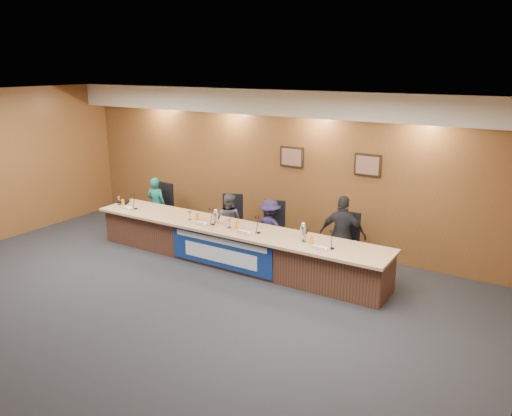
% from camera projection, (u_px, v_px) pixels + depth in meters
% --- Properties ---
extents(floor, '(10.00, 10.00, 0.00)m').
position_uv_depth(floor, '(144.00, 314.00, 7.59)').
color(floor, black).
rests_on(floor, ground).
extents(ceiling, '(10.00, 8.00, 0.04)m').
position_uv_depth(ceiling, '(130.00, 100.00, 6.70)').
color(ceiling, silver).
rests_on(ceiling, wall_back).
extents(wall_back, '(10.00, 0.04, 3.20)m').
position_uv_depth(wall_back, '(275.00, 167.00, 10.42)').
color(wall_back, brown).
rests_on(wall_back, floor).
extents(soffit, '(10.00, 0.50, 0.50)m').
position_uv_depth(soffit, '(270.00, 102.00, 9.84)').
color(soffit, beige).
rests_on(soffit, wall_back).
extents(dais_body, '(6.00, 0.80, 0.70)m').
position_uv_depth(dais_body, '(233.00, 246.00, 9.46)').
color(dais_body, '#4B2A1C').
rests_on(dais_body, floor).
extents(dais_top, '(6.10, 0.95, 0.05)m').
position_uv_depth(dais_top, '(231.00, 228.00, 9.31)').
color(dais_top, tan).
rests_on(dais_top, dais_body).
extents(banner, '(2.20, 0.02, 0.65)m').
position_uv_depth(banner, '(220.00, 251.00, 9.11)').
color(banner, navy).
rests_on(banner, dais_body).
extents(banner_text_upper, '(2.00, 0.01, 0.10)m').
position_uv_depth(banner_text_upper, '(220.00, 241.00, 9.04)').
color(banner_text_upper, silver).
rests_on(banner_text_upper, banner).
extents(banner_text_lower, '(1.60, 0.01, 0.28)m').
position_uv_depth(banner_text_lower, '(220.00, 255.00, 9.12)').
color(banner_text_lower, silver).
rests_on(banner_text_lower, banner).
extents(wall_photo_left, '(0.52, 0.04, 0.42)m').
position_uv_depth(wall_photo_left, '(292.00, 157.00, 10.12)').
color(wall_photo_left, black).
rests_on(wall_photo_left, wall_back).
extents(wall_photo_right, '(0.52, 0.04, 0.42)m').
position_uv_depth(wall_photo_right, '(368.00, 165.00, 9.31)').
color(wall_photo_right, black).
rests_on(wall_photo_right, wall_back).
extents(panelist_a, '(0.50, 0.36, 1.26)m').
position_uv_depth(panelist_a, '(156.00, 205.00, 11.19)').
color(panelist_a, '#125C4F').
rests_on(panelist_a, floor).
extents(panelist_b, '(0.63, 0.52, 1.15)m').
position_uv_depth(panelist_b, '(229.00, 221.00, 10.21)').
color(panelist_b, '#49474C').
rests_on(panelist_b, floor).
extents(panelist_c, '(0.77, 0.47, 1.17)m').
position_uv_depth(panelist_c, '(270.00, 229.00, 9.71)').
color(panelist_c, '#1D1737').
rests_on(panelist_c, floor).
extents(panelist_d, '(0.89, 0.46, 1.45)m').
position_uv_depth(panelist_d, '(343.00, 235.00, 8.91)').
color(panelist_d, black).
rests_on(panelist_d, floor).
extents(office_chair_a, '(0.51, 0.51, 0.08)m').
position_uv_depth(office_chair_a, '(160.00, 210.00, 11.31)').
color(office_chair_a, black).
rests_on(office_chair_a, floor).
extents(office_chair_b, '(0.64, 0.64, 0.08)m').
position_uv_depth(office_chair_b, '(231.00, 224.00, 10.31)').
color(office_chair_b, black).
rests_on(office_chair_b, floor).
extents(office_chair_c, '(0.61, 0.61, 0.08)m').
position_uv_depth(office_chair_c, '(272.00, 232.00, 9.82)').
color(office_chair_c, black).
rests_on(office_chair_c, floor).
extents(office_chair_d, '(0.51, 0.51, 0.08)m').
position_uv_depth(office_chair_d, '(344.00, 246.00, 9.06)').
color(office_chair_d, black).
rests_on(office_chair_d, floor).
extents(nameplate_a, '(0.24, 0.08, 0.10)m').
position_uv_depth(nameplate_a, '(124.00, 208.00, 10.36)').
color(nameplate_a, white).
rests_on(nameplate_a, dais_top).
extents(microphone_a, '(0.07, 0.07, 0.02)m').
position_uv_depth(microphone_a, '(136.00, 209.00, 10.41)').
color(microphone_a, black).
rests_on(microphone_a, dais_top).
extents(juice_glass_a, '(0.06, 0.06, 0.15)m').
position_uv_depth(juice_glass_a, '(123.00, 203.00, 10.61)').
color(juice_glass_a, orange).
rests_on(juice_glass_a, dais_top).
extents(water_glass_a, '(0.08, 0.08, 0.18)m').
position_uv_depth(water_glass_a, '(119.00, 201.00, 10.72)').
color(water_glass_a, silver).
rests_on(water_glass_a, dais_top).
extents(nameplate_b, '(0.24, 0.08, 0.10)m').
position_uv_depth(nameplate_b, '(199.00, 223.00, 9.35)').
color(nameplate_b, white).
rests_on(nameplate_b, dais_top).
extents(microphone_b, '(0.07, 0.07, 0.02)m').
position_uv_depth(microphone_b, '(213.00, 224.00, 9.39)').
color(microphone_b, black).
rests_on(microphone_b, dais_top).
extents(juice_glass_b, '(0.06, 0.06, 0.15)m').
position_uv_depth(juice_glass_b, '(197.00, 217.00, 9.64)').
color(juice_glass_b, orange).
rests_on(juice_glass_b, dais_top).
extents(water_glass_b, '(0.08, 0.08, 0.18)m').
position_uv_depth(water_glass_b, '(190.00, 215.00, 9.68)').
color(water_glass_b, silver).
rests_on(water_glass_b, dais_top).
extents(nameplate_c, '(0.24, 0.08, 0.10)m').
position_uv_depth(nameplate_c, '(242.00, 232.00, 8.85)').
color(nameplate_c, white).
rests_on(nameplate_c, dais_top).
extents(microphone_c, '(0.07, 0.07, 0.02)m').
position_uv_depth(microphone_c, '(259.00, 233.00, 8.93)').
color(microphone_c, black).
rests_on(microphone_c, dais_top).
extents(juice_glass_c, '(0.06, 0.06, 0.15)m').
position_uv_depth(juice_glass_c, '(237.00, 225.00, 9.17)').
color(juice_glass_c, orange).
rests_on(juice_glass_c, dais_top).
extents(water_glass_c, '(0.08, 0.08, 0.18)m').
position_uv_depth(water_glass_c, '(229.00, 223.00, 9.20)').
color(water_glass_c, silver).
rests_on(water_glass_c, dais_top).
extents(nameplate_d, '(0.24, 0.08, 0.10)m').
position_uv_depth(nameplate_d, '(318.00, 248.00, 8.09)').
color(nameplate_d, white).
rests_on(nameplate_d, dais_top).
extents(microphone_d, '(0.07, 0.07, 0.02)m').
position_uv_depth(microphone_d, '(332.00, 248.00, 8.16)').
color(microphone_d, black).
rests_on(microphone_d, dais_top).
extents(juice_glass_d, '(0.06, 0.06, 0.15)m').
position_uv_depth(juice_glass_d, '(311.00, 240.00, 8.35)').
color(juice_glass_d, orange).
rests_on(juice_glass_d, dais_top).
extents(water_glass_d, '(0.08, 0.08, 0.18)m').
position_uv_depth(water_glass_d, '(304.00, 237.00, 8.47)').
color(water_glass_d, silver).
rests_on(water_glass_d, dais_top).
extents(carafe_mid, '(0.12, 0.12, 0.22)m').
position_uv_depth(carafe_mid, '(216.00, 218.00, 9.48)').
color(carafe_mid, silver).
rests_on(carafe_mid, dais_top).
extents(carafe_right, '(0.11, 0.11, 0.26)m').
position_uv_depth(carafe_right, '(303.00, 233.00, 8.55)').
color(carafe_right, silver).
rests_on(carafe_right, dais_top).
extents(speakerphone, '(0.32, 0.32, 0.05)m').
position_uv_depth(speakerphone, '(124.00, 202.00, 10.85)').
color(speakerphone, black).
rests_on(speakerphone, dais_top).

